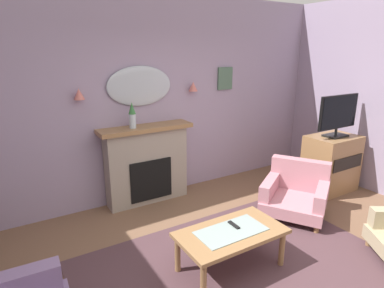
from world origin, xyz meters
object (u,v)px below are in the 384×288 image
at_px(fireplace, 147,165).
at_px(wall_sconce_left, 79,94).
at_px(tv_remote, 234,225).
at_px(armchair_by_coffee_table, 296,192).
at_px(wall_sconce_right, 193,87).
at_px(tv_cabinet, 331,163).
at_px(framed_picture, 225,78).
at_px(mantel_vase_centre, 132,115).
at_px(wall_mirror, 140,86).
at_px(coffee_table, 231,236).
at_px(tv_flatscreen, 338,115).

relative_size(fireplace, wall_sconce_left, 9.71).
relative_size(tv_remote, armchair_by_coffee_table, 0.14).
height_order(wall_sconce_right, tv_cabinet, wall_sconce_right).
height_order(framed_picture, tv_remote, framed_picture).
xyz_separation_m(mantel_vase_centre, framed_picture, (1.70, 0.18, 0.41)).
height_order(mantel_vase_centre, tv_remote, mantel_vase_centre).
relative_size(mantel_vase_centre, tv_remote, 2.24).
height_order(wall_mirror, armchair_by_coffee_table, wall_mirror).
relative_size(mantel_vase_centre, wall_mirror, 0.37).
bearing_deg(tv_cabinet, fireplace, 156.90).
xyz_separation_m(wall_mirror, wall_sconce_left, (-0.85, -0.05, -0.05)).
distance_m(coffee_table, tv_remote, 0.12).
relative_size(coffee_table, tv_flatscreen, 1.31).
bearing_deg(tv_flatscreen, fireplace, 156.53).
bearing_deg(wall_mirror, mantel_vase_centre, -139.64).
distance_m(wall_sconce_right, tv_remote, 2.38).
bearing_deg(framed_picture, mantel_vase_centre, -173.96).
height_order(wall_sconce_right, coffee_table, wall_sconce_right).
relative_size(armchair_by_coffee_table, tv_flatscreen, 1.33).
relative_size(mantel_vase_centre, tv_cabinet, 0.40).
distance_m(coffee_table, tv_cabinet, 2.71).
bearing_deg(wall_sconce_left, tv_cabinet, -19.29).
relative_size(coffee_table, tv_cabinet, 1.22).
bearing_deg(wall_sconce_left, mantel_vase_centre, -10.46).
relative_size(framed_picture, tv_remote, 2.25).
bearing_deg(mantel_vase_centre, wall_sconce_left, 169.54).
height_order(mantel_vase_centre, tv_flatscreen, tv_flatscreen).
bearing_deg(mantel_vase_centre, wall_mirror, 40.36).
bearing_deg(armchair_by_coffee_table, tv_flatscreen, 12.43).
bearing_deg(tv_cabinet, mantel_vase_centre, 158.83).
relative_size(wall_sconce_right, tv_cabinet, 0.16).
relative_size(wall_sconce_left, coffee_table, 0.13).
relative_size(fireplace, framed_picture, 3.78).
bearing_deg(wall_mirror, wall_sconce_left, -176.63).
bearing_deg(wall_sconce_right, wall_mirror, 176.63).
xyz_separation_m(armchair_by_coffee_table, tv_flatscreen, (1.08, 0.24, 0.94)).
relative_size(wall_sconce_right, tv_remote, 0.88).
distance_m(mantel_vase_centre, tv_remote, 2.05).
distance_m(tv_remote, tv_cabinet, 2.62).
bearing_deg(tv_flatscreen, wall_mirror, 154.03).
relative_size(wall_mirror, tv_flatscreen, 1.14).
relative_size(wall_sconce_right, framed_picture, 0.39).
bearing_deg(armchair_by_coffee_table, mantel_vase_centre, 142.69).
bearing_deg(tv_flatscreen, wall_sconce_right, 145.59).
bearing_deg(wall_sconce_left, fireplace, -6.16).
bearing_deg(tv_remote, wall_sconce_left, 117.59).
bearing_deg(coffee_table, framed_picture, 55.46).
height_order(wall_sconce_left, armchair_by_coffee_table, wall_sconce_left).
distance_m(framed_picture, armchair_by_coffee_table, 2.13).
distance_m(coffee_table, tv_flatscreen, 2.84).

